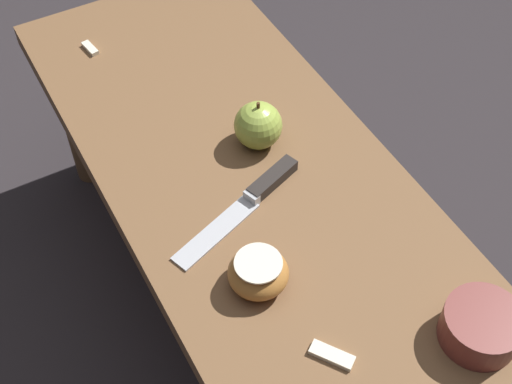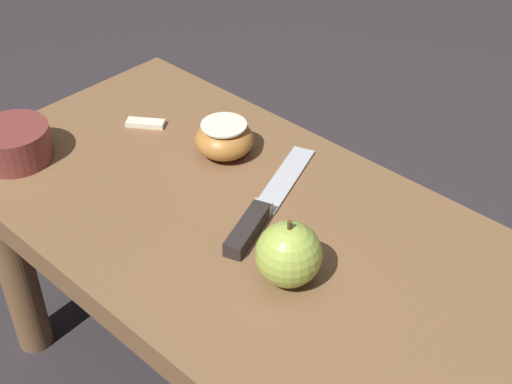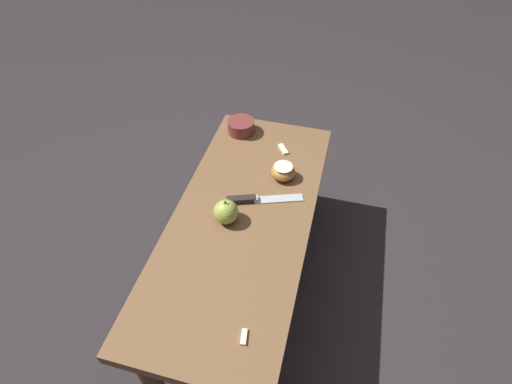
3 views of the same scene
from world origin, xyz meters
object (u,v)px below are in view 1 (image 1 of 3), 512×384
at_px(bowl, 481,327).
at_px(wooden_bench, 243,187).
at_px(knife, 255,195).
at_px(apple_cut, 258,273).
at_px(apple_whole, 258,125).

bearing_deg(bowl, wooden_bench, -163.51).
xyz_separation_m(knife, apple_cut, (0.14, -0.07, 0.02)).
distance_m(wooden_bench, apple_whole, 0.11).
relative_size(wooden_bench, apple_cut, 12.15).
bearing_deg(apple_whole, apple_cut, -28.98).
distance_m(knife, bowl, 0.38).
bearing_deg(bowl, knife, -157.74).
xyz_separation_m(apple_whole, apple_cut, (0.24, -0.13, -0.01)).
height_order(apple_whole, apple_cut, apple_whole).
height_order(wooden_bench, apple_cut, apple_cut).
bearing_deg(apple_cut, knife, 152.56).
distance_m(wooden_bench, knife, 0.10).
height_order(wooden_bench, apple_whole, apple_whole).
bearing_deg(apple_whole, bowl, 10.34).
xyz_separation_m(knife, apple_whole, (-0.10, 0.06, 0.03)).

